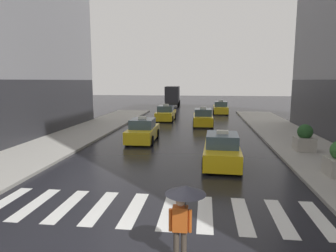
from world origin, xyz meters
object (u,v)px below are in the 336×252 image
Objects in this scene: taxi_lead at (222,150)px; taxi_fifth at (220,108)px; taxi_fourth at (166,114)px; box_truck at (173,95)px; taxi_second at (143,131)px; pedestrian_with_umbrella at (184,203)px; taxi_third at (203,118)px; planter_mid_block at (305,139)px.

taxi_fifth is at bearing 87.31° from taxi_lead.
taxi_fourth is 18.13m from box_truck.
taxi_fourth is 0.60× the size of box_truck.
taxi_lead is at bearing -92.69° from taxi_fifth.
taxi_second is at bearing 134.96° from taxi_lead.
pedestrian_with_umbrella reaches higher than taxi_fifth.
taxi_third is at bearing -38.37° from taxi_fourth.
taxi_fourth is at bearing 141.63° from taxi_third.
taxi_fourth is at bearing -86.21° from box_truck.
pedestrian_with_umbrella reaches higher than taxi_third.
taxi_fifth is 33.07m from pedestrian_with_umbrella.
planter_mid_block is at bearing -59.65° from taxi_third.
box_truck is (-1.20, 18.06, 1.13)m from taxi_fourth.
taxi_third reaches higher than planter_mid_block.
pedestrian_with_umbrella is (-0.29, -22.37, 0.79)m from taxi_third.
taxi_lead is 1.01× the size of taxi_fourth.
taxi_fifth reaches higher than planter_mid_block.
taxi_third is 5.19m from taxi_fourth.
box_truck reaches higher than pedestrian_with_umbrella.
taxi_fourth is 2.35× the size of pedestrian_with_umbrella.
pedestrian_with_umbrella is (4.98, -43.66, -0.34)m from box_truck.
box_truck is at bearing 91.98° from taxi_second.
taxi_fourth is at bearing 89.12° from taxi_second.
taxi_second is 10.67m from planter_mid_block.
taxi_second is at bearing 105.63° from pedestrian_with_umbrella.
taxi_fifth is at bearing 100.57° from planter_mid_block.
taxi_second is at bearing -109.00° from taxi_fifth.
taxi_lead is 8.95m from pedestrian_with_umbrella.
taxi_third is at bearing -101.87° from taxi_fifth.
taxi_fifth is 0.60× the size of box_truck.
taxi_fifth is 2.34× the size of pedestrian_with_umbrella.
planter_mid_block is at bearing -53.34° from taxi_fourth.
taxi_second is 1.00× the size of taxi_fourth.
box_truck is at bearing 93.79° from taxi_fourth.
box_truck is 43.94m from pedestrian_with_umbrella.
taxi_second is 2.35× the size of pedestrian_with_umbrella.
box_truck is 3.93× the size of pedestrian_with_umbrella.
taxi_third is 2.36× the size of pedestrian_with_umbrella.
pedestrian_with_umbrella is (-1.38, -8.81, 0.79)m from taxi_lead.
planter_mid_block is (10.42, -2.32, 0.15)m from taxi_second.
planter_mid_block is (3.94, -21.13, 0.15)m from taxi_fifth.
box_truck is (-1.02, 29.50, 1.13)m from taxi_second.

